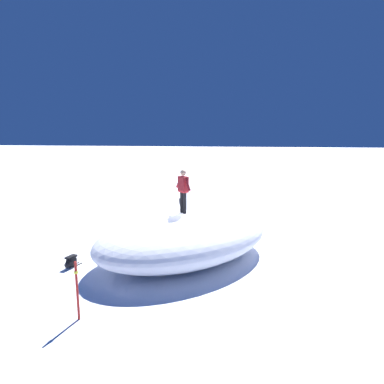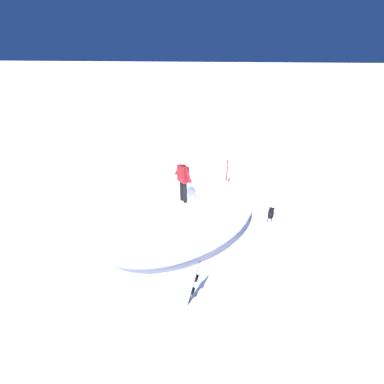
{
  "view_description": "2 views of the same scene",
  "coord_description": "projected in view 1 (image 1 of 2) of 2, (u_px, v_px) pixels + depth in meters",
  "views": [
    {
      "loc": [
        11.27,
        2.21,
        4.51
      ],
      "look_at": [
        -0.17,
        0.0,
        2.43
      ],
      "focal_mm": 29.7,
      "sensor_mm": 36.0,
      "label": 1
    },
    {
      "loc": [
        -9.14,
        -1.62,
        6.8
      ],
      "look_at": [
        -0.09,
        -0.62,
        2.08
      ],
      "focal_mm": 26.92,
      "sensor_mm": 36.0,
      "label": 2
    }
  ],
  "objects": [
    {
      "name": "snow_mound",
      "position": [
        185.0,
        237.0,
        11.69
      ],
      "size": [
        8.23,
        7.94,
        1.66
      ],
      "primitive_type": "ellipsoid",
      "rotation": [
        0.0,
        0.0,
        2.44
      ],
      "color": "white",
      "rests_on": "ground"
    },
    {
      "name": "snowboarder_standing",
      "position": [
        183.0,
        188.0,
        11.72
      ],
      "size": [
        0.78,
        0.74,
        1.62
      ],
      "color": "black",
      "rests_on": "snow_mound"
    },
    {
      "name": "snowboard_primary_upright",
      "position": [
        183.0,
        214.0,
        15.19
      ],
      "size": [
        0.32,
        0.37,
        1.57
      ],
      "color": "black",
      "rests_on": "ground"
    },
    {
      "name": "backpack_near",
      "position": [
        71.0,
        262.0,
        10.98
      ],
      "size": [
        0.7,
        0.37,
        0.41
      ],
      "color": "black",
      "rests_on": "ground"
    },
    {
      "name": "trail_marker_pole",
      "position": [
        77.0,
        289.0,
        7.76
      ],
      "size": [
        0.1,
        0.1,
        1.52
      ],
      "color": "#A51E19",
      "rests_on": "ground"
    },
    {
      "name": "ground",
      "position": [
        191.0,
        255.0,
        12.1
      ],
      "size": [
        240.0,
        240.0,
        0.0
      ],
      "primitive_type": "plane",
      "color": "white"
    }
  ]
}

